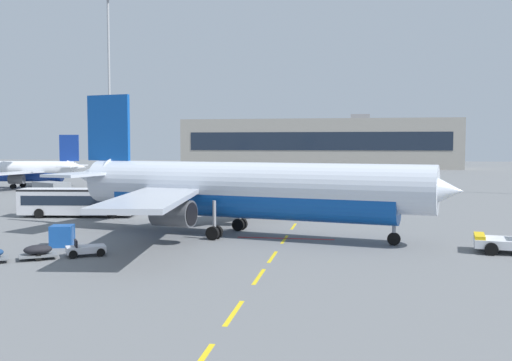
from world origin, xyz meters
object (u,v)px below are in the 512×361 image
Objects in this scene: airliner_mid_left at (12,171)px; apron_light_mast_near at (109,74)px; fuel_service_truck at (135,195)px; baggage_train at (38,252)px; catering_truck at (55,195)px; airliner_foreground at (243,189)px; uld_cargo_container at (62,236)px; apron_shuttle_bus at (78,200)px.

airliner_mid_left is 28.08m from apron_light_mast_near.
baggage_train is (4.94, -29.98, -1.12)m from fuel_service_truck.
airliner_foreground is at bearing -32.17° from catering_truck.
airliner_mid_left reaches higher than uld_cargo_container.
fuel_service_truck reaches higher than apron_shuttle_bus.
apron_light_mast_near reaches higher than baggage_train.
airliner_foreground reaches higher than baggage_train.
fuel_service_truck is at bearing 10.30° from catering_truck.
catering_truck and fuel_service_truck have the same top height.
airliner_foreground is at bearing -52.74° from apron_light_mast_near.
fuel_service_truck is at bearing 99.26° from uld_cargo_container.
baggage_train is at bearing -80.64° from fuel_service_truck.
apron_shuttle_bus is 0.40× the size of apron_light_mast_near.
apron_shuttle_bus is at bearing 110.40° from baggage_train.
apron_light_mast_near is (-15.28, 43.71, 17.69)m from uld_cargo_container.
airliner_foreground is 4.81× the size of fuel_service_truck.
baggage_train is at bearing -71.61° from apron_light_mast_near.
uld_cargo_container is at bearing -60.16° from catering_truck.
apron_shuttle_bus is at bearing -49.45° from airliner_mid_left.
uld_cargo_container reaches higher than baggage_train.
airliner_mid_left is at bearing 123.94° from baggage_train.
catering_truck is at bearing 132.66° from apron_shuttle_bus.
catering_truck reaches higher than uld_cargo_container.
apron_light_mast_near is at bearing 121.14° from fuel_service_truck.
baggage_train is (38.08, -56.58, -2.49)m from airliner_mid_left.
apron_light_mast_near reaches higher than airliner_foreground.
fuel_service_truck reaches higher than uld_cargo_container.
airliner_foreground reaches higher than fuel_service_truck.
airliner_foreground is 4.76× the size of catering_truck.
apron_light_mast_near is at bearing 109.27° from uld_cargo_container.
uld_cargo_container is at bearing -80.74° from fuel_service_truck.
airliner_mid_left is 3.69× the size of fuel_service_truck.
airliner_mid_left is at bearing 130.01° from catering_truck.
catering_truck reaches higher than apron_shuttle_bus.
apron_light_mast_near is at bearing 127.26° from airliner_foreground.
apron_light_mast_near is (-8.17, 27.12, 16.74)m from apron_shuttle_bus.
catering_truck is 27.14m from uld_cargo_container.
uld_cargo_container is (4.12, -25.24, -0.85)m from fuel_service_truck.
apron_shuttle_bus is 9.43m from catering_truck.
apron_light_mast_near is at bearing 106.77° from apron_shuttle_bus.
airliner_mid_left is 68.25m from baggage_train.
apron_shuttle_bus is 1.53× the size of baggage_train.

